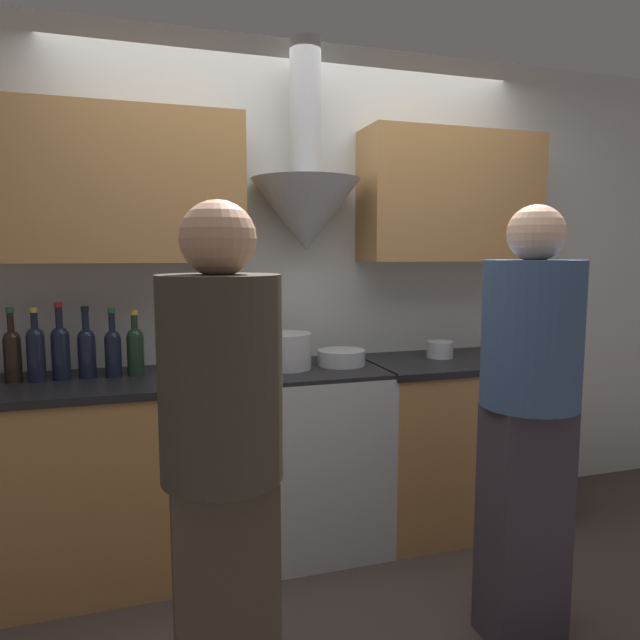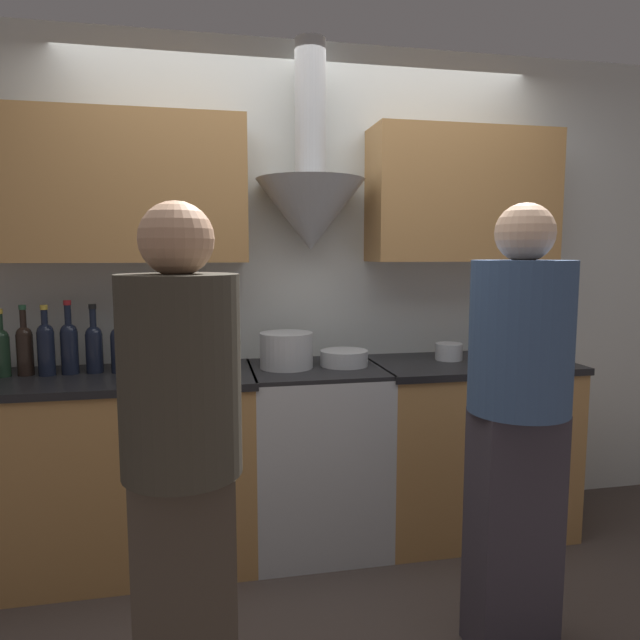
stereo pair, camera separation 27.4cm
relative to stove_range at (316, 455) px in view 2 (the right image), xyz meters
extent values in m
plane|color=#423833|center=(0.00, -0.34, -0.47)|extent=(12.00, 12.00, 0.00)
cube|color=silver|center=(0.00, 0.33, 0.83)|extent=(8.40, 0.06, 2.60)
cone|color=#B7BABC|center=(0.00, 0.14, 1.22)|extent=(0.56, 0.56, 0.36)
cylinder|color=#B7BABC|center=(0.00, 0.14, 1.74)|extent=(0.16, 0.16, 0.68)
cube|color=#B27F47|center=(-0.99, 0.15, 1.33)|extent=(1.32, 0.32, 0.70)
cube|color=#B27F47|center=(0.83, 0.15, 1.33)|extent=(1.01, 0.32, 0.70)
cube|color=#B27F47|center=(-0.99, 0.00, -0.02)|extent=(1.32, 0.60, 0.89)
cube|color=black|center=(-0.99, 0.00, 0.44)|extent=(1.34, 0.62, 0.03)
cube|color=#B27F47|center=(0.83, 0.00, -0.02)|extent=(1.01, 0.60, 0.89)
cube|color=black|center=(0.83, 0.00, 0.44)|extent=(1.03, 0.62, 0.03)
cube|color=#B7BABC|center=(0.00, 0.00, -0.01)|extent=(0.66, 0.60, 0.90)
cube|color=black|center=(0.00, -0.30, -0.05)|extent=(0.46, 0.01, 0.41)
cube|color=black|center=(0.00, 0.00, 0.45)|extent=(0.66, 0.60, 0.02)
cube|color=#B7BABC|center=(0.00, 0.27, 0.39)|extent=(0.66, 0.06, 0.10)
cylinder|color=black|center=(-1.47, 0.07, 0.55)|extent=(0.07, 0.07, 0.18)
sphere|color=black|center=(-1.47, 0.07, 0.64)|extent=(0.07, 0.07, 0.07)
cylinder|color=black|center=(-1.47, 0.07, 0.71)|extent=(0.03, 0.03, 0.09)
cylinder|color=black|center=(-1.37, 0.08, 0.56)|extent=(0.07, 0.07, 0.19)
sphere|color=black|center=(-1.37, 0.08, 0.65)|extent=(0.07, 0.07, 0.07)
cylinder|color=black|center=(-1.37, 0.08, 0.72)|extent=(0.03, 0.03, 0.10)
cylinder|color=#234C33|center=(-1.37, 0.08, 0.78)|extent=(0.03, 0.03, 0.02)
cylinder|color=black|center=(-1.27, 0.06, 0.56)|extent=(0.08, 0.08, 0.21)
sphere|color=black|center=(-1.27, 0.06, 0.66)|extent=(0.07, 0.07, 0.07)
cylinder|color=black|center=(-1.27, 0.06, 0.72)|extent=(0.03, 0.03, 0.09)
cylinder|color=gold|center=(-1.27, 0.06, 0.78)|extent=(0.03, 0.03, 0.02)
cylinder|color=black|center=(-1.17, 0.07, 0.56)|extent=(0.08, 0.08, 0.20)
sphere|color=black|center=(-1.17, 0.07, 0.66)|extent=(0.08, 0.08, 0.08)
cylinder|color=black|center=(-1.17, 0.07, 0.73)|extent=(0.03, 0.03, 0.11)
cylinder|color=maroon|center=(-1.17, 0.07, 0.80)|extent=(0.03, 0.03, 0.02)
cylinder|color=black|center=(-1.07, 0.08, 0.55)|extent=(0.08, 0.08, 0.19)
sphere|color=black|center=(-1.07, 0.08, 0.65)|extent=(0.08, 0.08, 0.08)
cylinder|color=black|center=(-1.07, 0.08, 0.71)|extent=(0.03, 0.03, 0.10)
cylinder|color=black|center=(-1.07, 0.08, 0.78)|extent=(0.03, 0.03, 0.02)
cylinder|color=black|center=(-0.95, 0.06, 0.55)|extent=(0.07, 0.07, 0.18)
sphere|color=black|center=(-0.95, 0.06, 0.64)|extent=(0.07, 0.07, 0.07)
cylinder|color=black|center=(-0.95, 0.06, 0.71)|extent=(0.03, 0.03, 0.10)
cylinder|color=#234C33|center=(-0.95, 0.06, 0.77)|extent=(0.03, 0.03, 0.02)
cylinder|color=black|center=(-0.85, 0.07, 0.55)|extent=(0.08, 0.08, 0.18)
sphere|color=black|center=(-0.85, 0.07, 0.64)|extent=(0.08, 0.08, 0.08)
cylinder|color=black|center=(-0.85, 0.07, 0.70)|extent=(0.03, 0.03, 0.08)
cylinder|color=gold|center=(-0.85, 0.07, 0.75)|extent=(0.03, 0.03, 0.02)
cylinder|color=#B7BABC|center=(-0.15, 0.01, 0.55)|extent=(0.26, 0.26, 0.18)
cylinder|color=#B7BABC|center=(0.15, 0.01, 0.50)|extent=(0.24, 0.24, 0.08)
sphere|color=orange|center=(0.99, -0.13, 0.50)|extent=(0.09, 0.09, 0.09)
cylinder|color=#B7BABC|center=(0.74, 0.05, 0.50)|extent=(0.14, 0.14, 0.09)
cube|color=silver|center=(1.21, 0.13, 0.46)|extent=(0.14, 0.06, 0.01)
cube|color=black|center=(1.10, 0.11, 0.46)|extent=(0.08, 0.03, 0.01)
cube|color=#473D33|center=(-0.61, -1.17, -0.03)|extent=(0.29, 0.19, 0.87)
cylinder|color=#3D382D|center=(-0.61, -1.17, 0.69)|extent=(0.34, 0.34, 0.56)
sphere|color=tan|center=(-0.61, -1.17, 1.07)|extent=(0.21, 0.21, 0.21)
cube|color=#38333D|center=(0.56, -0.94, 0.00)|extent=(0.31, 0.20, 0.92)
cylinder|color=#38517A|center=(0.56, -0.94, 0.73)|extent=(0.36, 0.36, 0.55)
sphere|color=#E0B28E|center=(0.56, -0.94, 1.10)|extent=(0.21, 0.21, 0.21)
camera|label=1|loc=(-0.81, -2.70, 1.03)|focal=32.00mm
camera|label=2|loc=(-0.54, -2.77, 1.03)|focal=32.00mm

